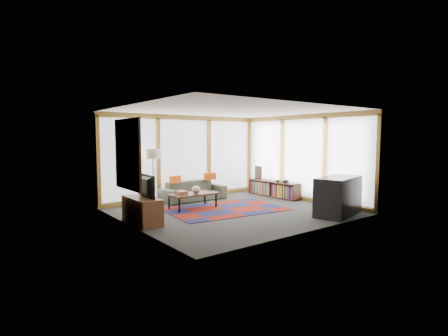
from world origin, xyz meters
TOP-DOWN VIEW (x-y plane):
  - ground at (0.00, 0.00)m, footprint 5.50×5.50m
  - room_envelope at (0.49, 0.56)m, footprint 5.52×5.02m
  - rug at (-0.02, 0.28)m, footprint 3.29×2.33m
  - sofa at (0.01, 1.95)m, footprint 2.01×0.80m
  - pillow_left at (-0.62, 1.96)m, footprint 0.39×0.20m
  - pillow_right at (0.64, 1.98)m, footprint 0.41×0.21m
  - floor_lamp at (-1.27, 2.06)m, footprint 0.40×0.40m
  - coffee_table at (-0.68, 0.90)m, footprint 1.25×0.63m
  - book_stack at (-1.03, 0.89)m, footprint 0.25×0.31m
  - vase at (-0.60, 0.86)m, footprint 0.28×0.28m
  - bookshelf at (2.43, 0.95)m, footprint 0.37×2.03m
  - bowl_a at (2.44, 0.43)m, footprint 0.23×0.23m
  - bowl_b at (2.38, 0.71)m, footprint 0.17×0.17m
  - shelf_picture at (2.49, 1.74)m, footprint 0.06×0.34m
  - tv_console at (-2.45, 0.18)m, footprint 0.49×1.18m
  - television at (-2.44, 0.15)m, footprint 0.19×0.90m
  - bar_counter at (1.80, -1.92)m, footprint 1.62×1.06m

SIDE VIEW (x-z plane):
  - ground at x=0.00m, z-range 0.00..0.00m
  - rug at x=-0.02m, z-range 0.00..0.01m
  - coffee_table at x=-0.68m, z-range 0.00..0.41m
  - bookshelf at x=2.43m, z-range 0.00..0.51m
  - sofa at x=0.01m, z-range 0.00..0.59m
  - tv_console at x=-2.45m, z-range 0.00..0.59m
  - book_stack at x=-1.03m, z-range 0.41..0.51m
  - bar_counter at x=1.80m, z-range 0.00..0.95m
  - vase at x=-0.60m, z-range 0.41..0.62m
  - bowl_b at x=2.38m, z-range 0.51..0.58m
  - bowl_a at x=2.44m, z-range 0.51..0.61m
  - pillow_left at x=-0.62m, z-range 0.59..0.79m
  - pillow_right at x=0.64m, z-range 0.59..0.80m
  - shelf_picture at x=2.49m, z-range 0.51..0.94m
  - floor_lamp at x=-1.27m, z-range 0.00..1.60m
  - television at x=-2.44m, z-range 0.59..1.10m
  - room_envelope at x=0.49m, z-range 0.23..2.85m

